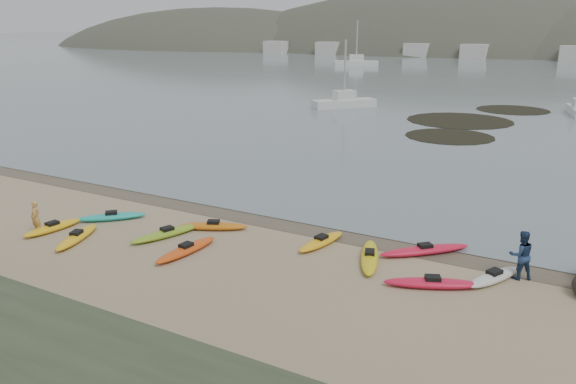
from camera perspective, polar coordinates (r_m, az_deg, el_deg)
The scene contains 7 objects.
ground at distance 27.84m, azimuth 0.00°, elevation -2.96°, with size 600.00×600.00×0.00m, color tan.
wet_sand at distance 27.59m, azimuth -0.30°, elevation -3.13°, with size 60.00×60.00×0.00m, color brown.
kayaks at distance 24.59m, azimuth -3.64°, elevation -5.29°, with size 20.60×9.50×0.34m.
person_west at distance 28.51m, azimuth -24.25°, elevation -2.36°, with size 0.57×0.37×1.55m, color tan.
person_east at distance 23.15m, azimuth 22.61°, elevation -5.92°, with size 0.94×0.73×1.93m, color navy.
kelp_mats at distance 59.95m, azimuth 18.35°, elevation 6.88°, with size 12.81×27.02×0.04m.
moored_boats at distance 107.41m, azimuth 20.11°, elevation 11.00°, with size 94.95×91.04×1.40m.
Camera 1 is at (12.79, -22.89, 9.35)m, focal length 35.00 mm.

